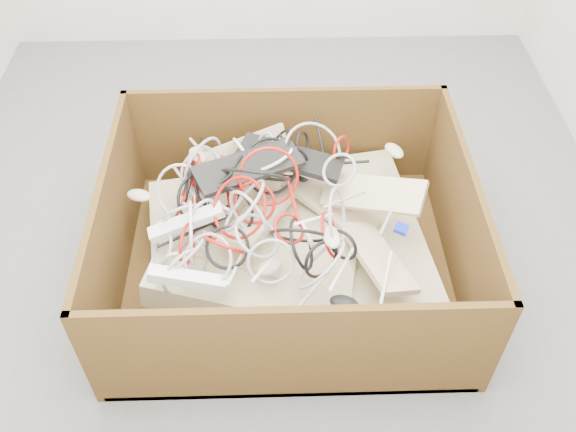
{
  "coord_description": "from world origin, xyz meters",
  "views": [
    {
      "loc": [
        0.01,
        -1.88,
        1.99
      ],
      "look_at": [
        0.06,
        -0.27,
        0.3
      ],
      "focal_mm": 39.19,
      "sensor_mm": 36.0,
      "label": 1
    }
  ],
  "objects_px": {
    "power_strip_left": "(186,222)",
    "power_strip_right": "(189,279)",
    "cardboard_box": "(283,251)",
    "vga_plug": "(401,229)"
  },
  "relations": [
    {
      "from": "cardboard_box",
      "to": "vga_plug",
      "type": "bearing_deg",
      "value": -16.77
    },
    {
      "from": "power_strip_left",
      "to": "power_strip_right",
      "type": "relative_size",
      "value": 1.04
    },
    {
      "from": "power_strip_left",
      "to": "vga_plug",
      "type": "height_order",
      "value": "power_strip_left"
    },
    {
      "from": "power_strip_left",
      "to": "vga_plug",
      "type": "distance_m",
      "value": 0.75
    },
    {
      "from": "power_strip_left",
      "to": "power_strip_right",
      "type": "xyz_separation_m",
      "value": [
        0.02,
        -0.23,
        -0.02
      ]
    },
    {
      "from": "power_strip_left",
      "to": "vga_plug",
      "type": "bearing_deg",
      "value": -16.6
    },
    {
      "from": "vga_plug",
      "to": "power_strip_left",
      "type": "bearing_deg",
      "value": -158.86
    },
    {
      "from": "cardboard_box",
      "to": "power_strip_left",
      "type": "bearing_deg",
      "value": -167.89
    },
    {
      "from": "cardboard_box",
      "to": "power_strip_right",
      "type": "relative_size",
      "value": 5.03
    },
    {
      "from": "power_strip_right",
      "to": "power_strip_left",
      "type": "bearing_deg",
      "value": 101.15
    }
  ]
}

